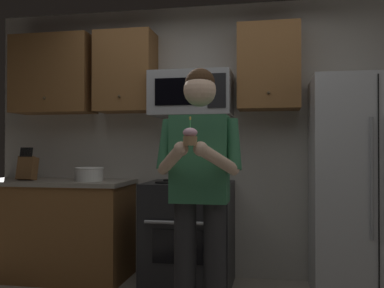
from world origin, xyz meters
name	(u,v)px	position (x,y,z in m)	size (l,w,h in m)	color
wall_back	(212,140)	(0.00, 1.75, 1.30)	(4.40, 0.10, 2.60)	beige
oven_range	(189,234)	(-0.15, 1.36, 0.46)	(0.76, 0.70, 0.93)	black
microwave	(191,94)	(-0.15, 1.48, 1.72)	(0.74, 0.41, 0.40)	#9EA0A5
refrigerator	(368,188)	(1.35, 1.32, 0.90)	(0.90, 0.75, 1.80)	#B7BABF
cabinet_row_upper	(133,72)	(-0.72, 1.53, 1.95)	(2.78, 0.36, 0.76)	brown
counter_left	(55,228)	(-1.45, 1.38, 0.46)	(1.44, 0.66, 0.92)	brown
knife_block	(27,168)	(-1.71, 1.33, 1.04)	(0.16, 0.15, 0.32)	brown
bowl_large_white	(89,174)	(-1.09, 1.34, 0.99)	(0.27, 0.27, 0.13)	white
person	(200,182)	(0.11, 0.43, 1.00)	(0.60, 0.48, 1.76)	#262628
cupcake	(190,136)	(0.11, 0.10, 1.29)	(0.09, 0.09, 0.17)	#A87F56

